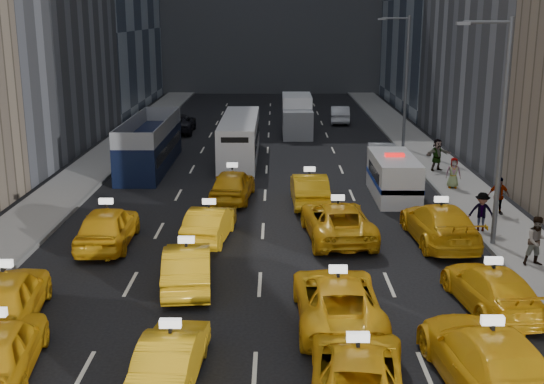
{
  "coord_description": "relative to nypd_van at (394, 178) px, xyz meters",
  "views": [
    {
      "loc": [
        0.54,
        -14.05,
        9.11
      ],
      "look_at": [
        0.4,
        13.01,
        2.0
      ],
      "focal_mm": 45.0,
      "sensor_mm": 36.0,
      "label": 1
    }
  ],
  "objects": [
    {
      "name": "taxi_6",
      "position": [
        -4.02,
        -18.79,
        -0.34
      ],
      "size": [
        2.83,
        5.2,
        1.38
      ],
      "primitive_type": "imported",
      "rotation": [
        0.0,
        0.0,
        3.03
      ],
      "color": "#E8A513",
      "rests_on": "ground"
    },
    {
      "name": "sidewalk_west",
      "position": [
        -17.05,
        5.36,
        -0.96
      ],
      "size": [
        3.0,
        90.0,
        0.15
      ],
      "primitive_type": "cube",
      "color": "gray",
      "rests_on": "ground"
    },
    {
      "name": "taxi_10",
      "position": [
        -4.13,
        -14.62,
        -0.28
      ],
      "size": [
        2.61,
        5.45,
        1.5
      ],
      "primitive_type": "imported",
      "rotation": [
        0.0,
        0.0,
        3.16
      ],
      "color": "#E8A513",
      "rests_on": "ground"
    },
    {
      "name": "taxi_13",
      "position": [
        -8.73,
        -6.83,
        -0.32
      ],
      "size": [
        2.02,
        4.49,
        1.43
      ],
      "primitive_type": "imported",
      "rotation": [
        0.0,
        0.0,
        3.02
      ],
      "color": "#E8A513",
      "rests_on": "ground"
    },
    {
      "name": "misc_car_1",
      "position": [
        -13.68,
        19.4,
        -0.29
      ],
      "size": [
        2.59,
        5.4,
        1.48
      ],
      "primitive_type": "imported",
      "rotation": [
        0.0,
        0.0,
        3.17
      ],
      "color": "black",
      "rests_on": "ground"
    },
    {
      "name": "nypd_van",
      "position": [
        0.0,
        0.0,
        0.0
      ],
      "size": [
        2.44,
        5.45,
        2.28
      ],
      "rotation": [
        0.0,
        0.0,
        -0.07
      ],
      "color": "silver",
      "rests_on": "ground"
    },
    {
      "name": "curb_east",
      "position": [
        2.5,
        5.36,
        -0.94
      ],
      "size": [
        0.15,
        90.0,
        0.18
      ],
      "primitive_type": "cube",
      "color": "slate",
      "rests_on": "ground"
    },
    {
      "name": "taxi_11",
      "position": [
        0.83,
        -13.61,
        -0.33
      ],
      "size": [
        2.5,
        5.03,
        1.4
      ],
      "primitive_type": "imported",
      "rotation": [
        0.0,
        0.0,
        3.26
      ],
      "color": "#E8A513",
      "rests_on": "ground"
    },
    {
      "name": "pedestrian_2",
      "position": [
        2.73,
        -6.0,
        -0.05
      ],
      "size": [
        1.16,
        0.74,
        1.67
      ],
      "primitive_type": "imported",
      "rotation": [
        0.0,
        0.0,
        -0.29
      ],
      "color": "gray",
      "rests_on": "sidewalk_east"
    },
    {
      "name": "streetlight_near",
      "position": [
        2.63,
        -7.64,
        3.89
      ],
      "size": [
        2.15,
        0.22,
        9.0
      ],
      "color": "#595B60",
      "rests_on": "ground"
    },
    {
      "name": "taxi_4",
      "position": [
        -13.11,
        -17.79,
        -0.26
      ],
      "size": [
        2.37,
        4.72,
        1.54
      ],
      "primitive_type": "imported",
      "rotation": [
        0.0,
        0.0,
        3.27
      ],
      "color": "#E8A513",
      "rests_on": "ground"
    },
    {
      "name": "pedestrian_5",
      "position": [
        3.47,
        5.51,
        0.06
      ],
      "size": [
        1.8,
        1.19,
        1.88
      ],
      "primitive_type": "imported",
      "rotation": [
        0.0,
        0.0,
        0.44
      ],
      "color": "gray",
      "rests_on": "sidewalk_east"
    },
    {
      "name": "misc_car_2",
      "position": [
        -4.11,
        24.84,
        -0.32
      ],
      "size": [
        2.45,
        5.08,
        1.43
      ],
      "primitive_type": "imported",
      "rotation": [
        0.0,
        0.0,
        3.23
      ],
      "color": "slate",
      "rests_on": "ground"
    },
    {
      "name": "taxi_14",
      "position": [
        -3.44,
        -6.64,
        -0.26
      ],
      "size": [
        3.05,
        5.78,
        1.55
      ],
      "primitive_type": "imported",
      "rotation": [
        0.0,
        0.0,
        3.23
      ],
      "color": "#E8A513",
      "rests_on": "ground"
    },
    {
      "name": "misc_car_4",
      "position": [
        -0.5,
        24.44,
        -0.3
      ],
      "size": [
        1.81,
        4.54,
        1.47
      ],
      "primitive_type": "imported",
      "rotation": [
        0.0,
        0.0,
        3.08
      ],
      "color": "#AFB1B7",
      "rests_on": "ground"
    },
    {
      "name": "taxi_15",
      "position": [
        0.7,
        -7.13,
        -0.22
      ],
      "size": [
        2.58,
        5.7,
        1.62
      ],
      "primitive_type": "imported",
      "rotation": [
        0.0,
        0.0,
        3.2
      ],
      "color": "#E8A513",
      "rests_on": "ground"
    },
    {
      "name": "taxi_16",
      "position": [
        -8.16,
        -0.61,
        -0.24
      ],
      "size": [
        2.3,
        4.82,
        1.59
      ],
      "primitive_type": "imported",
      "rotation": [
        0.0,
        0.0,
        3.05
      ],
      "color": "#E8A513",
      "rests_on": "ground"
    },
    {
      "name": "taxi_17",
      "position": [
        -4.35,
        -1.42,
        -0.25
      ],
      "size": [
        1.81,
        4.81,
        1.57
      ],
      "primitive_type": "imported",
      "rotation": [
        0.0,
        0.0,
        3.17
      ],
      "color": "#E8A513",
      "rests_on": "ground"
    },
    {
      "name": "city_bus",
      "position": [
        -8.29,
        9.15,
        0.32
      ],
      "size": [
        2.48,
        10.67,
        2.74
      ],
      "rotation": [
        0.0,
        0.0,
        0.02
      ],
      "color": "silver",
      "rests_on": "ground"
    },
    {
      "name": "misc_car_0",
      "position": [
        0.44,
        7.25,
        -0.28
      ],
      "size": [
        2.04,
        4.72,
        1.51
      ],
      "primitive_type": "imported",
      "rotation": [
        0.0,
        0.0,
        3.04
      ],
      "color": "#9B9DA2",
      "rests_on": "ground"
    },
    {
      "name": "sidewalk_east",
      "position": [
        3.95,
        5.36,
        -0.96
      ],
      "size": [
        3.0,
        90.0,
        0.15
      ],
      "primitive_type": "cube",
      "color": "gray",
      "rests_on": "ground"
    },
    {
      "name": "taxi_9",
      "position": [
        -9.02,
        -11.85,
        -0.29
      ],
      "size": [
        2.01,
        4.63,
        1.48
      ],
      "primitive_type": "imported",
      "rotation": [
        0.0,
        0.0,
        3.24
      ],
      "color": "#E8A513",
      "rests_on": "ground"
    },
    {
      "name": "taxi_7",
      "position": [
        -0.71,
        -18.43,
        -0.2
      ],
      "size": [
        2.86,
        5.91,
        1.66
      ],
      "primitive_type": "imported",
      "rotation": [
        0.0,
        0.0,
        3.24
      ],
      "color": "#E8A513",
      "rests_on": "ground"
    },
    {
      "name": "double_decker",
      "position": [
        -13.6,
        6.76,
        0.45
      ],
      "size": [
        3.42,
        10.51,
        3.0
      ],
      "rotation": [
        0.0,
        0.0,
        0.11
      ],
      "color": "black",
      "rests_on": "ground"
    },
    {
      "name": "taxi_12",
      "position": [
        -12.76,
        -7.62,
        -0.2
      ],
      "size": [
        2.04,
        4.9,
        1.66
      ],
      "primitive_type": "imported",
      "rotation": [
        0.0,
        0.0,
        3.16
      ],
      "color": "#E8A513",
      "rests_on": "ground"
    },
    {
      "name": "taxi_5",
      "position": [
        -8.65,
        -17.94,
        -0.37
      ],
      "size": [
        1.64,
        4.09,
        1.32
      ],
      "primitive_type": "imported",
      "rotation": [
        0.0,
        0.0,
        3.08
      ],
      "color": "#E8A513",
      "rests_on": "ground"
    },
    {
      "name": "pedestrian_1",
      "position": [
        3.55,
        -10.1,
        0.04
      ],
      "size": [
        0.92,
        0.53,
        1.85
      ],
      "primitive_type": "imported",
      "rotation": [
        0.0,
        0.0,
        0.04
      ],
      "color": "gray",
      "rests_on": "sidewalk_east"
    },
    {
      "name": "streetlight_far",
      "position": [
        2.63,
        12.36,
        3.89
      ],
      "size": [
        2.15,
        0.22,
        9.0
      ],
      "color": "#595B60",
      "rests_on": "ground"
    },
    {
      "name": "box_truck",
      "position": [
        -4.35,
        18.8,
        0.42
      ],
      "size": [
        3.05,
        6.73,
        2.97
      ],
      "rotation": [
        0.0,
        0.0,
        -0.13
      ],
      "color": "white",
      "rests_on": "ground"
    },
    {
      "name": "pedestrian_3",
      "position": [
        4.22,
        -3.49,
        -0.01
      ],
      "size": [
        1.06,
        0.57,
        1.74
      ],
      "primitive_type": "imported",
      "rotation": [
        0.0,
        0.0,
        0.11
      ],
      "color": "gray",
      "rests_on": "sidewalk_east"
    },
    {
      "name": "taxi_8",
      "position": [
        -14.12,
        -14.67,
        -0.2
      ],
      "size": [
        2.63,
        5.14,
        1.68
      ],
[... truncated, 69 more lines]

